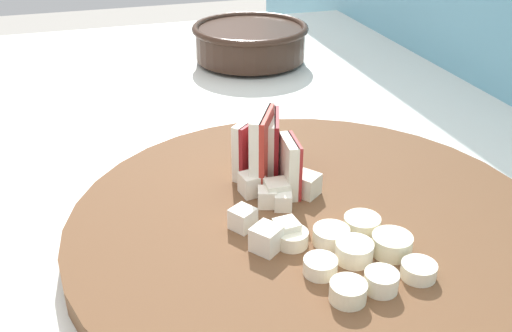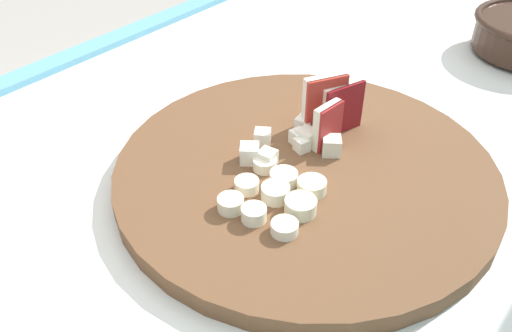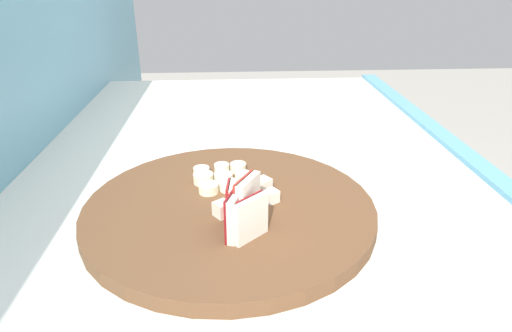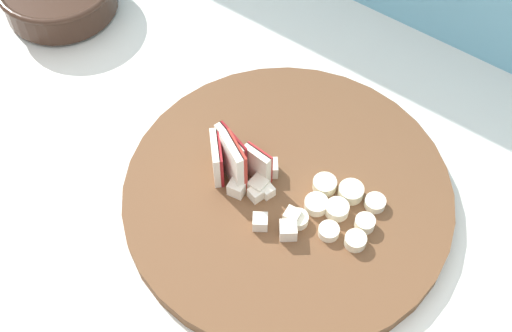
{
  "view_description": "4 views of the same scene",
  "coord_description": "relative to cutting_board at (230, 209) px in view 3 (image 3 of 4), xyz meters",
  "views": [
    {
      "loc": [
        0.33,
        -0.11,
        1.21
      ],
      "look_at": [
        -0.06,
        0.01,
        0.99
      ],
      "focal_mm": 40.99,
      "sensor_mm": 36.0,
      "label": 1
    },
    {
      "loc": [
        0.34,
        0.29,
        1.29
      ],
      "look_at": [
        0.01,
        0.02,
        0.96
      ],
      "focal_mm": 38.2,
      "sensor_mm": 36.0,
      "label": 2
    },
    {
      "loc": [
        -0.55,
        0.04,
        1.25
      ],
      "look_at": [
        -0.01,
        0.01,
        1.0
      ],
      "focal_mm": 31.11,
      "sensor_mm": 36.0,
      "label": 3
    },
    {
      "loc": [
        0.19,
        -0.33,
        1.66
      ],
      "look_at": [
        -0.08,
        0.05,
        0.97
      ],
      "focal_mm": 49.64,
      "sensor_mm": 36.0,
      "label": 4
    }
  ],
  "objects": [
    {
      "name": "apple_dice_pile",
      "position": [
        -0.01,
        -0.03,
        0.02
      ],
      "size": [
        0.1,
        0.09,
        0.02
      ],
      "color": "white",
      "rests_on": "cutting_board"
    },
    {
      "name": "banana_slice_rows",
      "position": [
        0.06,
        0.01,
        0.02
      ],
      "size": [
        0.09,
        0.09,
        0.01
      ],
      "color": "white",
      "rests_on": "cutting_board"
    },
    {
      "name": "cutting_board",
      "position": [
        0.0,
        0.0,
        0.0
      ],
      "size": [
        0.39,
        0.39,
        0.02
      ],
      "primitive_type": "cylinder",
      "color": "brown",
      "rests_on": "tiled_countertop"
    },
    {
      "name": "apple_wedge_fan",
      "position": [
        -0.07,
        -0.02,
        0.04
      ],
      "size": [
        0.08,
        0.05,
        0.07
      ],
      "color": "maroon",
      "rests_on": "cutting_board"
    }
  ]
}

